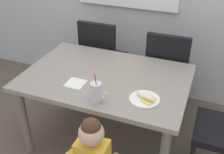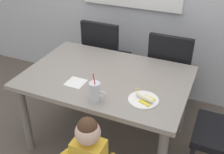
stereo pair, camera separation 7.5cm
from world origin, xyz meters
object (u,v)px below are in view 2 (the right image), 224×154
Objects in this scene: snack_plate at (143,100)px; paper_napkin at (76,82)px; dining_table at (107,85)px; dining_chair_left at (105,55)px; toddler_standing at (89,154)px; dining_chair_right at (170,70)px; milk_cup at (95,93)px; peeled_banana at (145,98)px.

paper_napkin is (-0.59, 0.01, -0.00)m from snack_plate.
dining_table is 1.46× the size of dining_chair_left.
toddler_standing is at bearing 110.90° from dining_chair_left.
milk_cup is at bearing 71.22° from dining_chair_right.
milk_cup is 0.31m from paper_napkin.
dining_chair_right is 1.10m from milk_cup.
dining_chair_right is (0.42, 0.65, -0.10)m from dining_table.
dining_table is at bearing 104.79° from toddler_standing.
milk_cup reaches higher than toddler_standing.
toddler_standing is at bearing -75.21° from dining_table.
toddler_standing reaches higher than peeled_banana.
paper_napkin is (-0.26, 0.15, -0.06)m from milk_cup.
dining_chair_right is 1.07m from paper_napkin.
peeled_banana is at bearing -1.62° from paper_napkin.
dining_chair_left is 1.21m from snack_plate.
dining_chair_left is at bearing 116.42° from dining_table.
milk_cup is (0.42, -1.06, 0.26)m from dining_chair_left.
peeled_banana is (0.41, -0.22, 0.13)m from dining_table.
snack_plate is at bearing -1.35° from paper_napkin.
dining_chair_left is 5.51× the size of peeled_banana.
dining_chair_left is 1.00× the size of dining_chair_right.
dining_chair_left is at bearing 110.90° from toddler_standing.
milk_cup reaches higher than dining_table.
dining_chair_right is at bearing 55.07° from paper_napkin.
dining_chair_right is 1.15× the size of toddler_standing.
dining_chair_right is at bearing 176.46° from dining_chair_left.
milk_cup is at bearing -158.25° from peeled_banana.
dining_chair_right is 0.91m from peeled_banana.
toddler_standing is at bearing -116.89° from peeled_banana.
dining_table is 1.46× the size of dining_chair_right.
milk_cup is at bearing -78.43° from dining_table.
snack_plate is 0.03m from peeled_banana.
toddler_standing is (0.53, -1.38, -0.02)m from dining_chair_left.
dining_chair_right is 3.84× the size of milk_cup.
toddler_standing is 0.56m from snack_plate.
paper_napkin is at bearing 100.30° from dining_chair_left.
milk_cup is 1.43× the size of peeled_banana.
dining_chair_left is 1.48m from toddler_standing.
peeled_banana reaches higher than snack_plate.
peeled_banana is (-0.00, -0.88, 0.23)m from dining_chair_right.
dining_chair_right is (0.77, -0.05, 0.00)m from dining_chair_left.
toddler_standing is at bearing -115.86° from snack_plate.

